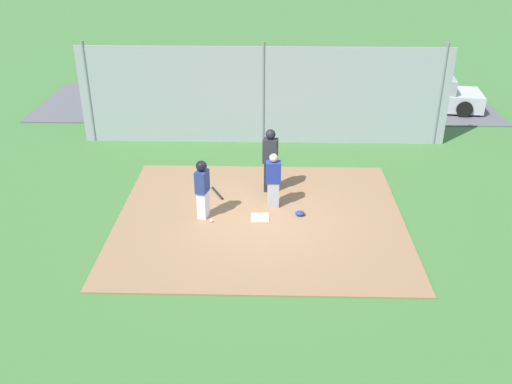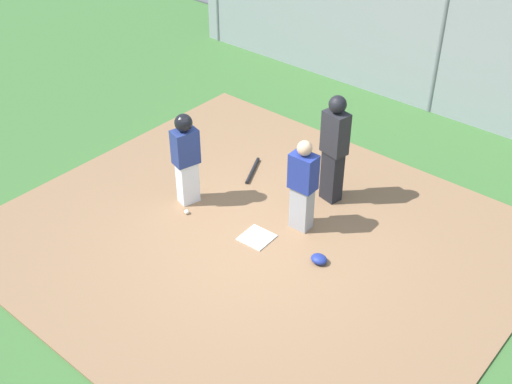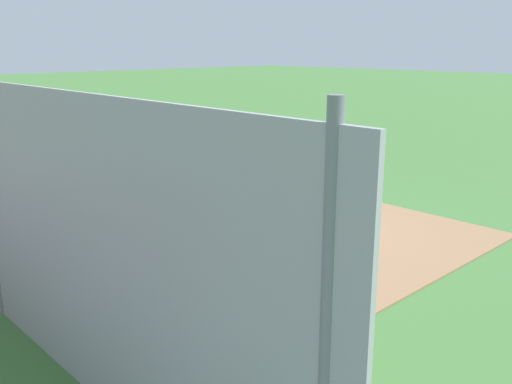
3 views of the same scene
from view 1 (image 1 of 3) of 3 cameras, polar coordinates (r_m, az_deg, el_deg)
ground_plane at (r=14.18m, az=0.43°, el=-2.74°), size 140.00×140.00×0.00m
dirt_infield at (r=14.18m, az=0.43°, el=-2.69°), size 7.20×6.40×0.03m
home_plate at (r=14.16m, az=0.43°, el=-2.60°), size 0.46×0.46×0.02m
catcher at (r=14.39m, az=1.78°, el=1.24°), size 0.39×0.27×1.48m
umpire at (r=15.12m, az=1.46°, el=3.36°), size 0.42×0.33×1.81m
runner at (r=13.89m, az=-5.49°, el=0.61°), size 0.35×0.44×1.54m
baseball_bat at (r=15.37m, az=-3.95°, el=-0.10°), size 0.39×0.71×0.06m
catcher_mask at (r=14.29m, az=4.50°, el=-2.17°), size 0.24×0.20×0.12m
baseball at (r=14.00m, az=-4.55°, el=-2.93°), size 0.07×0.07×0.07m
backstop_fence at (r=18.45m, az=0.77°, el=9.73°), size 12.00×0.10×3.35m
parking_lot at (r=23.03m, az=0.90°, el=9.06°), size 18.00×5.20×0.04m
parked_car_silver at (r=23.08m, az=16.72°, el=9.53°), size 4.37×2.25×1.28m
parked_car_white at (r=23.67m, az=8.22°, el=10.78°), size 4.24×1.96×1.28m
parked_car_red at (r=22.61m, az=1.89°, el=10.29°), size 4.28×2.04×1.28m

